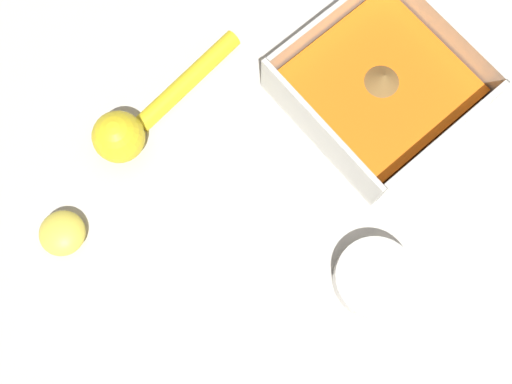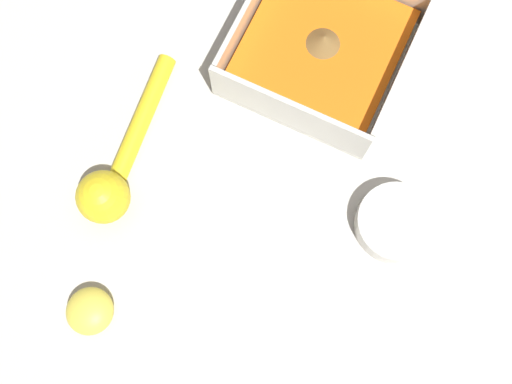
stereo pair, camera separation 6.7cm
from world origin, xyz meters
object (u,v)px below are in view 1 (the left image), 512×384
Objects in this scene: square_dish at (379,88)px; lemon_half at (62,233)px; spice_bowl at (374,278)px; lemon_squeezer at (137,122)px.

square_dish is 0.40m from lemon_half.
lemon_squeezer is (-0.31, -0.09, 0.01)m from spice_bowl.
square_dish is at bearing 136.06° from spice_bowl.
spice_bowl is at bearing 41.44° from lemon_half.
lemon_squeezer is at bearing 107.73° from lemon_half.
lemon_half is at bearing -105.05° from square_dish.
lemon_half is (0.05, -0.14, -0.01)m from lemon_squeezer.
square_dish is 0.29m from lemon_squeezer.
lemon_squeezer reaches higher than spice_bowl.
spice_bowl is 0.41× the size of lemon_squeezer.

